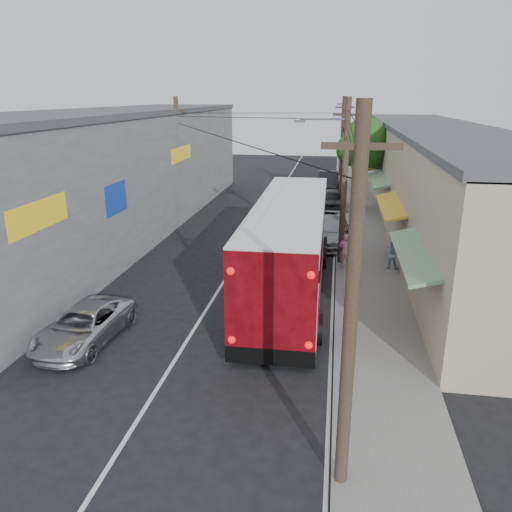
{
  "coord_description": "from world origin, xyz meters",
  "views": [
    {
      "loc": [
        4.78,
        -10.99,
        8.04
      ],
      "look_at": [
        1.63,
        8.71,
        1.6
      ],
      "focal_mm": 35.0,
      "sensor_mm": 36.0,
      "label": 1
    }
  ],
  "objects_px": {
    "parked_car_far": "(329,181)",
    "parked_car_mid": "(332,199)",
    "pedestrian_far": "(392,254)",
    "parked_suv": "(329,231)",
    "coach_bus": "(290,246)",
    "jeepney": "(84,326)",
    "pedestrian_near": "(345,251)"
  },
  "relations": [
    {
      "from": "coach_bus",
      "to": "parked_suv",
      "type": "relative_size",
      "value": 2.67
    },
    {
      "from": "jeepney",
      "to": "pedestrian_near",
      "type": "xyz_separation_m",
      "value": [
        8.79,
        8.99,
        0.34
      ]
    },
    {
      "from": "parked_car_mid",
      "to": "pedestrian_far",
      "type": "distance_m",
      "value": 13.94
    },
    {
      "from": "pedestrian_near",
      "to": "parked_car_far",
      "type": "bearing_deg",
      "value": -86.7
    },
    {
      "from": "parked_car_mid",
      "to": "pedestrian_near",
      "type": "height_order",
      "value": "pedestrian_near"
    },
    {
      "from": "coach_bus",
      "to": "parked_suv",
      "type": "xyz_separation_m",
      "value": [
        1.57,
        7.43,
        -1.27
      ]
    },
    {
      "from": "coach_bus",
      "to": "parked_car_far",
      "type": "bearing_deg",
      "value": 86.7
    },
    {
      "from": "pedestrian_far",
      "to": "jeepney",
      "type": "bearing_deg",
      "value": 51.22
    },
    {
      "from": "parked_car_far",
      "to": "pedestrian_near",
      "type": "distance_m",
      "value": 21.7
    },
    {
      "from": "coach_bus",
      "to": "pedestrian_far",
      "type": "relative_size",
      "value": 9.25
    },
    {
      "from": "pedestrian_near",
      "to": "jeepney",
      "type": "bearing_deg",
      "value": 45.67
    },
    {
      "from": "jeepney",
      "to": "coach_bus",
      "type": "bearing_deg",
      "value": 46.21
    },
    {
      "from": "parked_suv",
      "to": "parked_car_mid",
      "type": "relative_size",
      "value": 1.23
    },
    {
      "from": "coach_bus",
      "to": "parked_car_mid",
      "type": "relative_size",
      "value": 3.3
    },
    {
      "from": "pedestrian_near",
      "to": "pedestrian_far",
      "type": "bearing_deg",
      "value": -175.23
    },
    {
      "from": "parked_suv",
      "to": "pedestrian_far",
      "type": "xyz_separation_m",
      "value": [
        3.03,
        -4.15,
        0.12
      ]
    },
    {
      "from": "coach_bus",
      "to": "parked_car_far",
      "type": "height_order",
      "value": "coach_bus"
    },
    {
      "from": "pedestrian_near",
      "to": "pedestrian_far",
      "type": "distance_m",
      "value": 2.21
    },
    {
      "from": "parked_car_mid",
      "to": "parked_car_far",
      "type": "height_order",
      "value": "parked_car_far"
    },
    {
      "from": "parked_car_mid",
      "to": "pedestrian_near",
      "type": "xyz_separation_m",
      "value": [
        0.8,
        -13.79,
        0.26
      ]
    },
    {
      "from": "jeepney",
      "to": "parked_car_mid",
      "type": "bearing_deg",
      "value": 74.21
    },
    {
      "from": "coach_bus",
      "to": "parked_car_far",
      "type": "xyz_separation_m",
      "value": [
        1.17,
        24.77,
        -1.21
      ]
    },
    {
      "from": "parked_suv",
      "to": "parked_car_far",
      "type": "xyz_separation_m",
      "value": [
        -0.4,
        17.34,
        0.06
      ]
    },
    {
      "from": "parked_car_far",
      "to": "pedestrian_far",
      "type": "distance_m",
      "value": 21.76
    },
    {
      "from": "parked_car_mid",
      "to": "coach_bus",
      "type": "bearing_deg",
      "value": -96.13
    },
    {
      "from": "jeepney",
      "to": "parked_suv",
      "type": "bearing_deg",
      "value": 62.69
    },
    {
      "from": "coach_bus",
      "to": "pedestrian_far",
      "type": "height_order",
      "value": "coach_bus"
    },
    {
      "from": "parked_car_far",
      "to": "parked_car_mid",
      "type": "bearing_deg",
      "value": -89.87
    },
    {
      "from": "parked_car_far",
      "to": "jeepney",
      "type": "bearing_deg",
      "value": -106.87
    },
    {
      "from": "jeepney",
      "to": "parked_car_mid",
      "type": "relative_size",
      "value": 1.08
    },
    {
      "from": "parked_suv",
      "to": "pedestrian_far",
      "type": "relative_size",
      "value": 3.46
    },
    {
      "from": "jeepney",
      "to": "parked_suv",
      "type": "distance_m",
      "value": 15.52
    }
  ]
}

